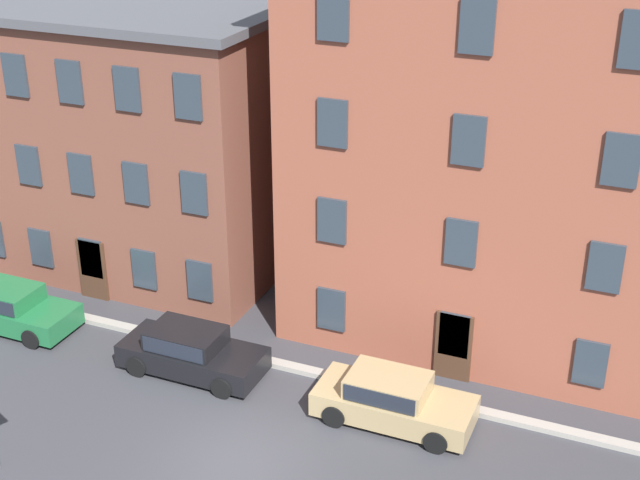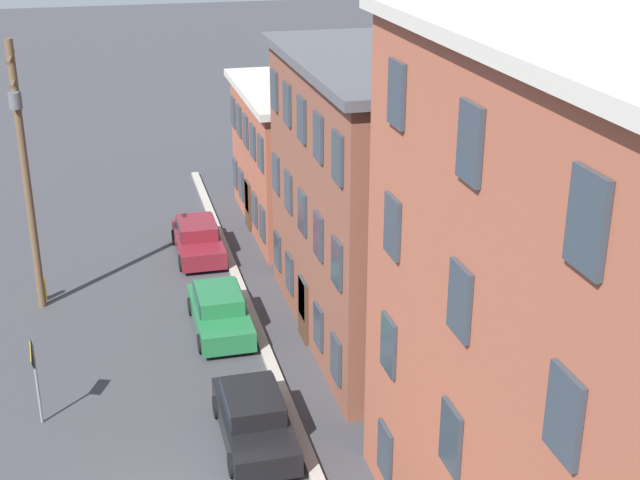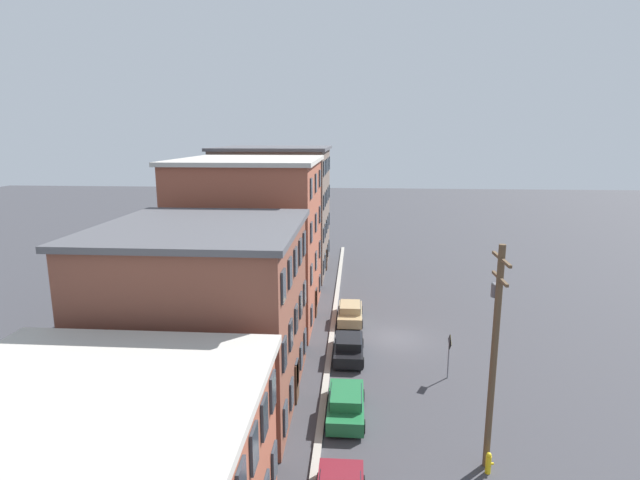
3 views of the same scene
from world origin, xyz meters
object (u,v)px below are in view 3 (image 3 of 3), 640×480
utility_pole (494,346)px  fire_hydrant (488,463)px  car_green (346,403)px  car_tan (350,312)px  caution_sign (449,349)px  car_black (349,346)px

utility_pole → fire_hydrant: size_ratio=10.24×
car_green → car_tan: size_ratio=1.00×
car_tan → caution_sign: bearing=-146.0°
car_green → fire_hydrant: (-3.93, -6.11, -0.27)m
car_green → caution_sign: size_ratio=1.60×
caution_sign → car_tan: bearing=34.0°
utility_pole → fire_hydrant: (-0.54, 0.03, -5.03)m
car_green → car_black: size_ratio=1.00×
caution_sign → utility_pole: 8.72m
car_black → caution_sign: bearing=-111.7°
car_green → fire_hydrant: bearing=-122.7°
car_black → caution_sign: 6.41m
car_black → fire_hydrant: (-10.78, -6.08, -0.27)m
car_tan → fire_hydrant: 18.23m
car_black → car_tan: bearing=0.1°
utility_pole → fire_hydrant: bearing=176.8°
caution_sign → car_green: bearing=127.4°
car_black → utility_pole: size_ratio=0.45×
car_black → fire_hydrant: 12.38m
car_tan → caution_sign: (-8.73, -5.88, 1.09)m
car_black → car_tan: (6.39, 0.01, 0.00)m
utility_pole → car_black: bearing=30.8°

